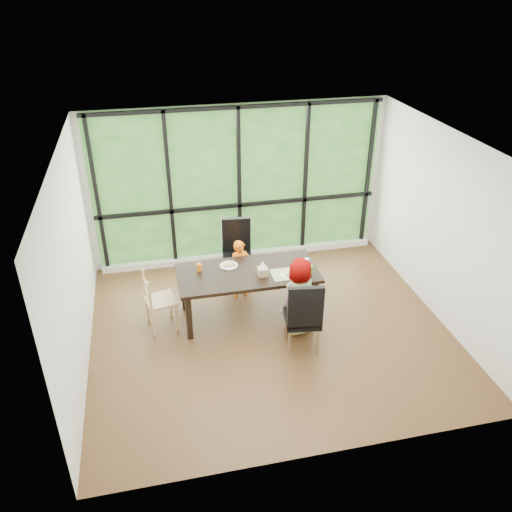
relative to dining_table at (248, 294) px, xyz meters
The scene contains 23 objects.
ground 0.60m from the dining_table, 60.76° to the right, with size 5.00×5.00×0.00m, color black.
back_wall 2.09m from the dining_table, 82.82° to the left, with size 5.00×5.00×0.00m, color silver.
foliage_backdrop 2.07m from the dining_table, 82.74° to the left, with size 4.80×0.02×2.65m, color #20521E.
window_mullions 2.04m from the dining_table, 82.58° to the left, with size 4.80×0.06×2.65m, color black, non-canonical shape.
window_sill 1.78m from the dining_table, 82.41° to the left, with size 4.80×0.12×0.10m, color silver.
dining_table is the anchor object (origin of this frame).
chair_window_leather 0.93m from the dining_table, 88.59° to the left, with size 0.46×0.46×1.08m, color black.
chair_interior_leather 1.05m from the dining_table, 57.57° to the right, with size 0.46×0.46×1.08m, color black.
chair_end_beech 1.26m from the dining_table, behind, with size 0.42×0.40×0.90m, color tan.
child_toddler 0.57m from the dining_table, 90.00° to the left, with size 0.35×0.23×0.95m, color orange.
child_older 0.81m from the dining_table, 41.32° to the right, with size 0.56×0.37×1.16m, color slate.
placemat 0.69m from the dining_table, 18.91° to the right, with size 0.46×0.34×0.01m, color tan.
plate_far 0.50m from the dining_table, 137.16° to the left, with size 0.26×0.26×0.02m, color white.
plate_near 0.69m from the dining_table, 22.53° to the right, with size 0.21×0.21×0.01m, color white.
orange_cup 0.82m from the dining_table, 165.27° to the left, with size 0.07×0.07×0.11m, color orange.
green_cup 0.98m from the dining_table, 15.63° to the right, with size 0.08×0.08×0.12m, color green.
white_mug 0.99m from the dining_table, ahead, with size 0.07×0.07×0.07m, color white.
tissue_box 0.49m from the dining_table, 36.84° to the right, with size 0.14×0.14×0.12m, color tan.
crepe_rolls_far 0.52m from the dining_table, 137.16° to the left, with size 0.20×0.12×0.04m, color tan, non-canonical shape.
crepe_rolls_near 0.70m from the dining_table, 22.53° to the right, with size 0.10×0.12×0.04m, color tan, non-canonical shape.
straw_white 0.87m from the dining_table, 165.27° to the left, with size 0.01×0.01×0.20m, color white.
straw_pink 1.03m from the dining_table, 15.63° to the right, with size 0.01×0.01×0.20m, color pink.
tissue 0.60m from the dining_table, 36.84° to the right, with size 0.12×0.12×0.11m, color white.
Camera 1 is at (-1.50, -5.83, 4.58)m, focal length 36.58 mm.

